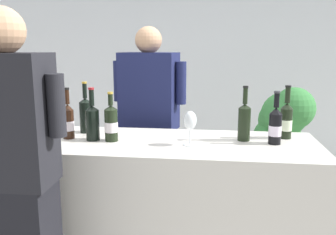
{
  "coord_description": "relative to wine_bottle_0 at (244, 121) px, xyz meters",
  "views": [
    {
      "loc": [
        0.42,
        -2.14,
        1.57
      ],
      "look_at": [
        0.15,
        0.0,
        1.14
      ],
      "focal_mm": 38.76,
      "sensor_mm": 36.0,
      "label": 1
    }
  ],
  "objects": [
    {
      "name": "wine_glass",
      "position": [
        -0.32,
        -0.15,
        0.02
      ],
      "size": [
        0.08,
        0.08,
        0.21
      ],
      "color": "silver",
      "rests_on": "counter"
    },
    {
      "name": "person_guest",
      "position": [
        -1.12,
        -0.71,
        -0.26
      ],
      "size": [
        0.54,
        0.25,
        1.74
      ],
      "color": "black",
      "rests_on": "ground_plane"
    },
    {
      "name": "wine_bottle_4",
      "position": [
        -0.81,
        -0.11,
        -0.01
      ],
      "size": [
        0.08,
        0.08,
        0.3
      ],
      "color": "black",
      "rests_on": "counter"
    },
    {
      "name": "wine_bottle_1",
      "position": [
        -0.93,
        -0.11,
        -0.01
      ],
      "size": [
        0.08,
        0.08,
        0.33
      ],
      "color": "black",
      "rests_on": "counter"
    },
    {
      "name": "wall_back",
      "position": [
        -0.61,
        2.52,
        0.29
      ],
      "size": [
        8.0,
        0.1,
        2.8
      ],
      "primitive_type": "cube",
      "color": "silver",
      "rests_on": "ground_plane"
    },
    {
      "name": "person_server",
      "position": [
        -0.69,
        0.55,
        -0.28
      ],
      "size": [
        0.59,
        0.31,
        1.71
      ],
      "color": "black",
      "rests_on": "ground_plane"
    },
    {
      "name": "counter",
      "position": [
        -0.61,
        -0.08,
        -0.62
      ],
      "size": [
        2.13,
        0.69,
        0.99
      ],
      "primitive_type": "cube",
      "color": "beige",
      "rests_on": "ground_plane"
    },
    {
      "name": "wine_bottle_6",
      "position": [
        -1.1,
        -0.09,
        -0.01
      ],
      "size": [
        0.07,
        0.07,
        0.32
      ],
      "color": "black",
      "rests_on": "counter"
    },
    {
      "name": "wine_bottle_5",
      "position": [
        0.18,
        -0.06,
        -0.01
      ],
      "size": [
        0.08,
        0.08,
        0.32
      ],
      "color": "black",
      "rests_on": "counter"
    },
    {
      "name": "ice_bucket",
      "position": [
        -1.35,
        -0.12,
        -0.0
      ],
      "size": [
        0.19,
        0.19,
        0.25
      ],
      "color": "silver",
      "rests_on": "counter"
    },
    {
      "name": "wine_bottle_0",
      "position": [
        0.0,
        0.0,
        0.0
      ],
      "size": [
        0.08,
        0.08,
        0.34
      ],
      "color": "black",
      "rests_on": "counter"
    },
    {
      "name": "potted_shrub",
      "position": [
        0.44,
        1.08,
        -0.33
      ],
      "size": [
        0.53,
        0.51,
        1.21
      ],
      "color": "brown",
      "rests_on": "ground_plane"
    },
    {
      "name": "wine_bottle_3",
      "position": [
        -1.04,
        0.09,
        0.0
      ],
      "size": [
        0.08,
        0.08,
        0.34
      ],
      "color": "black",
      "rests_on": "counter"
    },
    {
      "name": "wine_bottle_2",
      "position": [
        0.27,
        0.09,
        -0.01
      ],
      "size": [
        0.08,
        0.08,
        0.34
      ],
      "color": "black",
      "rests_on": "counter"
    }
  ]
}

